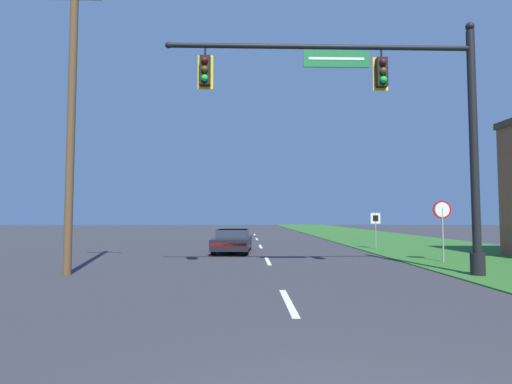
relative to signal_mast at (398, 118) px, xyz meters
The scene contains 7 objects.
grass_verge_right 21.99m from the signal_mast, 72.23° to the left, with size 10.00×110.00×0.04m.
road_center_line 13.95m from the signal_mast, 107.74° to the left, with size 0.16×34.80×0.01m.
signal_mast is the anchor object (origin of this frame).
car_ahead 11.17m from the signal_mast, 122.94° to the left, with size 2.08×4.67×1.19m.
stop_sign 5.85m from the signal_mast, 49.29° to the left, with size 0.76×0.07×2.50m.
route_sign_post 10.91m from the signal_mast, 76.01° to the left, with size 0.55×0.06×2.03m.
utility_pole_near 10.71m from the signal_mast, behind, with size 1.80×0.26×10.17m.
Camera 1 is at (-0.95, -2.90, 1.91)m, focal length 28.00 mm.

